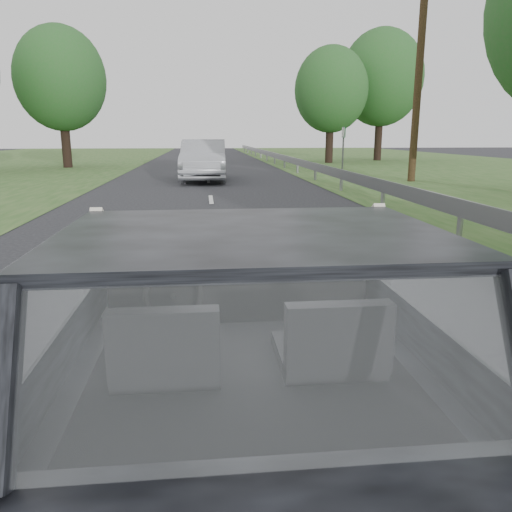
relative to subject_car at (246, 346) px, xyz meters
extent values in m
plane|color=#38383B|center=(0.00, 0.00, -0.72)|extent=(140.00, 140.00, 0.00)
cube|color=black|center=(0.00, 0.00, 0.00)|extent=(1.80, 4.00, 1.45)
cube|color=black|center=(0.00, 0.62, 0.12)|extent=(1.58, 0.45, 0.30)
cube|color=black|center=(-0.40, -0.29, 0.16)|extent=(0.50, 0.72, 0.42)
cube|color=black|center=(0.40, -0.29, 0.16)|extent=(0.50, 0.72, 0.42)
torus|color=black|center=(-0.40, 0.33, 0.20)|extent=(0.36, 0.36, 0.04)
ellipsoid|color=#999999|center=(0.14, 0.62, 0.36)|extent=(0.61, 0.31, 0.26)
cube|color=gray|center=(4.30, 10.00, -0.15)|extent=(0.05, 90.00, 0.32)
imported|color=#B1B4BC|center=(-0.17, 18.44, 0.11)|extent=(2.15, 5.11, 1.66)
cube|color=#136B30|center=(7.10, 23.50, 0.40)|extent=(0.18, 0.90, 2.24)
cylinder|color=brown|center=(8.18, 17.09, 3.77)|extent=(0.33, 0.33, 8.98)
camera|label=1|loc=(-0.21, -2.50, 1.11)|focal=35.00mm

